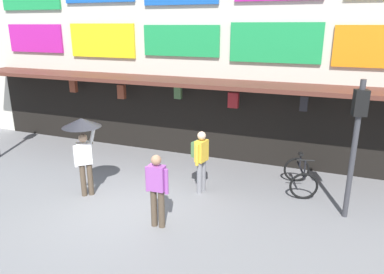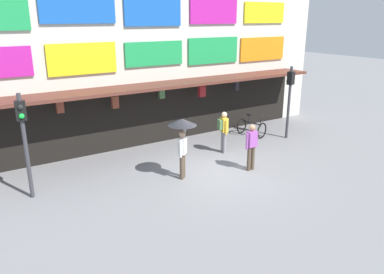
{
  "view_description": "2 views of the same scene",
  "coord_description": "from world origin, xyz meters",
  "px_view_note": "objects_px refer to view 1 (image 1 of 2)",
  "views": [
    {
      "loc": [
        4.62,
        -6.91,
        4.28
      ],
      "look_at": [
        1.41,
        1.31,
        1.52
      ],
      "focal_mm": 33.7,
      "sensor_mm": 36.0,
      "label": 1
    },
    {
      "loc": [
        -7.2,
        -9.99,
        5.24
      ],
      "look_at": [
        -0.2,
        0.84,
        1.11
      ],
      "focal_mm": 35.37,
      "sensor_mm": 36.0,
      "label": 2
    }
  ],
  "objects_px": {
    "bicycle_parked": "(300,176)",
    "pedestrian_with_umbrella": "(83,135)",
    "traffic_light_far": "(357,128)",
    "pedestrian_in_purple": "(201,157)",
    "pedestrian_in_green": "(157,187)"
  },
  "relations": [
    {
      "from": "traffic_light_far",
      "to": "pedestrian_in_purple",
      "type": "xyz_separation_m",
      "value": [
        -3.59,
        0.01,
        -1.16
      ]
    },
    {
      "from": "traffic_light_far",
      "to": "pedestrian_with_umbrella",
      "type": "height_order",
      "value": "traffic_light_far"
    },
    {
      "from": "traffic_light_far",
      "to": "pedestrian_in_purple",
      "type": "height_order",
      "value": "traffic_light_far"
    },
    {
      "from": "traffic_light_far",
      "to": "pedestrian_in_green",
      "type": "distance_m",
      "value": 4.5
    },
    {
      "from": "pedestrian_with_umbrella",
      "to": "pedestrian_in_purple",
      "type": "distance_m",
      "value": 3.04
    },
    {
      "from": "pedestrian_in_purple",
      "to": "pedestrian_in_green",
      "type": "relative_size",
      "value": 1.0
    },
    {
      "from": "traffic_light_far",
      "to": "pedestrian_with_umbrella",
      "type": "bearing_deg",
      "value": -168.56
    },
    {
      "from": "traffic_light_far",
      "to": "pedestrian_in_green",
      "type": "relative_size",
      "value": 1.9
    },
    {
      "from": "bicycle_parked",
      "to": "pedestrian_in_purple",
      "type": "bearing_deg",
      "value": -156.63
    },
    {
      "from": "traffic_light_far",
      "to": "bicycle_parked",
      "type": "relative_size",
      "value": 2.45
    },
    {
      "from": "pedestrian_in_purple",
      "to": "pedestrian_in_green",
      "type": "xyz_separation_m",
      "value": [
        -0.28,
        -1.98,
        -0.04
      ]
    },
    {
      "from": "traffic_light_far",
      "to": "pedestrian_in_green",
      "type": "bearing_deg",
      "value": -152.89
    },
    {
      "from": "traffic_light_far",
      "to": "bicycle_parked",
      "type": "xyz_separation_m",
      "value": [
        -1.13,
        1.07,
        -1.75
      ]
    },
    {
      "from": "bicycle_parked",
      "to": "pedestrian_with_umbrella",
      "type": "xyz_separation_m",
      "value": [
        -5.14,
        -2.34,
        1.25
      ]
    },
    {
      "from": "bicycle_parked",
      "to": "pedestrian_with_umbrella",
      "type": "relative_size",
      "value": 0.63
    }
  ]
}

